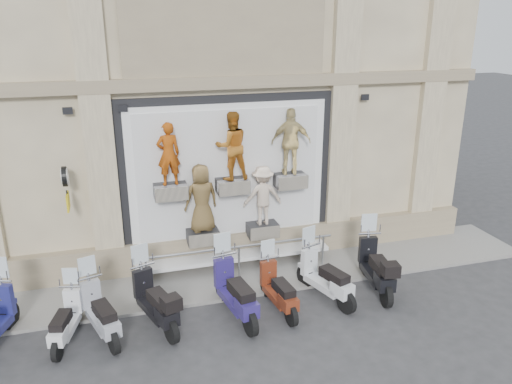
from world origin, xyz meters
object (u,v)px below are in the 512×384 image
(scooter_g, at_px, (326,268))
(scooter_e, at_px, (235,281))
(guard_rail, at_px, (239,262))
(scooter_c, at_px, (99,303))
(scooter_d, at_px, (154,291))
(clock_sign_bracket, at_px, (66,182))
(scooter_f, at_px, (278,281))
(scooter_b, at_px, (65,312))
(scooter_h, at_px, (377,258))

(scooter_g, bearing_deg, scooter_e, 165.78)
(scooter_e, xyz_separation_m, scooter_g, (2.21, 0.12, -0.06))
(guard_rail, height_order, scooter_g, scooter_g)
(scooter_g, bearing_deg, scooter_c, 163.09)
(scooter_d, xyz_separation_m, scooter_e, (1.73, -0.15, 0.04))
(clock_sign_bracket, relative_size, scooter_f, 0.56)
(clock_sign_bracket, bearing_deg, guard_rail, -6.84)
(scooter_d, xyz_separation_m, scooter_f, (2.73, -0.16, -0.09))
(scooter_b, distance_m, scooter_h, 7.09)
(scooter_d, bearing_deg, scooter_g, -18.86)
(guard_rail, distance_m, scooter_d, 2.72)
(scooter_f, bearing_deg, scooter_h, -2.00)
(scooter_b, height_order, scooter_e, scooter_e)
(scooter_c, bearing_deg, scooter_d, -14.77)
(scooter_d, bearing_deg, scooter_f, -21.93)
(guard_rail, relative_size, scooter_d, 2.47)
(scooter_e, distance_m, scooter_h, 3.56)
(scooter_c, distance_m, scooter_d, 1.12)
(guard_rail, height_order, scooter_b, scooter_b)
(scooter_h, bearing_deg, scooter_f, -166.09)
(scooter_b, xyz_separation_m, scooter_c, (0.68, -0.01, 0.09))
(clock_sign_bracket, relative_size, scooter_e, 0.47)
(guard_rail, bearing_deg, scooter_h, -25.64)
(clock_sign_bracket, xyz_separation_m, scooter_e, (3.39, -2.10, -1.93))
(scooter_f, xyz_separation_m, scooter_h, (2.56, 0.19, 0.12))
(scooter_d, bearing_deg, scooter_h, -18.21)
(clock_sign_bracket, distance_m, scooter_d, 3.23)
(guard_rail, xyz_separation_m, scooter_b, (-4.04, -1.54, 0.23))
(scooter_e, height_order, scooter_h, scooter_e)
(guard_rail, xyz_separation_m, scooter_h, (3.05, -1.46, 0.40))
(scooter_d, height_order, scooter_h, scooter_h)
(scooter_f, bearing_deg, scooter_g, 0.29)
(scooter_b, distance_m, scooter_g, 5.74)
(scooter_g, distance_m, scooter_h, 1.35)
(clock_sign_bracket, height_order, scooter_g, clock_sign_bracket)
(clock_sign_bracket, bearing_deg, scooter_b, -94.12)
(clock_sign_bracket, distance_m, scooter_e, 4.43)
(guard_rail, relative_size, scooter_f, 2.76)
(guard_rail, bearing_deg, clock_sign_bracket, 173.16)
(scooter_c, relative_size, scooter_e, 0.90)
(scooter_e, xyz_separation_m, scooter_h, (3.56, 0.17, -0.01))
(scooter_f, relative_size, scooter_h, 0.86)
(scooter_d, relative_size, scooter_g, 1.03)
(clock_sign_bracket, bearing_deg, scooter_f, -25.81)
(guard_rail, relative_size, clock_sign_bracket, 4.96)
(clock_sign_bracket, height_order, scooter_d, clock_sign_bracket)
(clock_sign_bracket, bearing_deg, scooter_e, -31.85)
(clock_sign_bracket, xyz_separation_m, scooter_d, (1.66, -1.96, -1.97))
(scooter_d, bearing_deg, guard_rail, 15.11)
(scooter_b, height_order, scooter_h, scooter_h)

